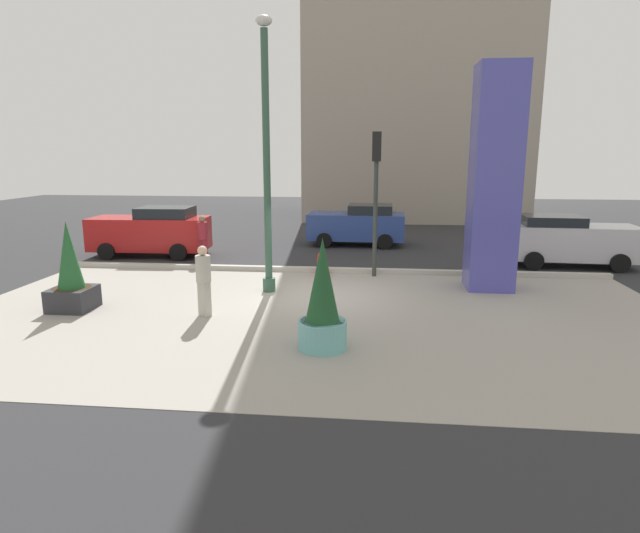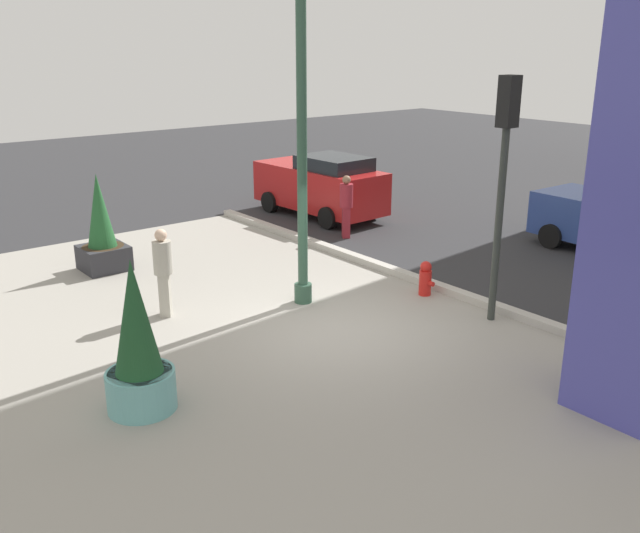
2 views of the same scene
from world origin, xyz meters
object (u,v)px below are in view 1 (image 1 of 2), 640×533
(potted_plant_by_pillar, at_px, (322,304))
(pedestrian_crossing, at_px, (204,277))
(fire_hydrant, at_px, (321,264))
(pedestrian_on_sidewalk, at_px, (203,237))
(lamp_post, at_px, (267,163))
(art_pillar_blue, at_px, (494,180))
(traffic_light_far_side, at_px, (376,180))
(car_curb_east, at_px, (152,231))
(car_intersection, at_px, (358,225))
(potted_plant_near_right, at_px, (71,275))
(car_curb_west, at_px, (568,240))

(potted_plant_by_pillar, distance_m, pedestrian_crossing, 3.64)
(fire_hydrant, relative_size, pedestrian_on_sidewalk, 0.44)
(lamp_post, bearing_deg, art_pillar_blue, 9.31)
(traffic_light_far_side, bearing_deg, car_curb_east, 162.90)
(art_pillar_blue, xyz_separation_m, car_intersection, (-4.11, 7.25, -2.28))
(art_pillar_blue, bearing_deg, potted_plant_near_right, -162.79)
(potted_plant_by_pillar, relative_size, fire_hydrant, 3.07)
(art_pillar_blue, height_order, potted_plant_by_pillar, art_pillar_blue)
(potted_plant_near_right, xyz_separation_m, traffic_light_far_side, (7.62, 4.63, 2.18))
(lamp_post, bearing_deg, car_curb_west, 25.43)
(fire_hydrant, relative_size, car_intersection, 0.18)
(art_pillar_blue, distance_m, pedestrian_crossing, 8.55)
(car_curb_east, relative_size, pedestrian_on_sidewalk, 2.62)
(potted_plant_by_pillar, distance_m, car_intersection, 12.77)
(pedestrian_crossing, bearing_deg, art_pillar_blue, 25.67)
(car_curb_west, bearing_deg, art_pillar_blue, -133.44)
(lamp_post, height_order, car_curb_west, lamp_post)
(potted_plant_near_right, height_order, pedestrian_crossing, potted_plant_near_right)
(art_pillar_blue, height_order, car_curb_west, art_pillar_blue)
(lamp_post, relative_size, art_pillar_blue, 1.17)
(potted_plant_by_pillar, distance_m, traffic_light_far_side, 7.15)
(traffic_light_far_side, bearing_deg, lamp_post, -142.86)
(art_pillar_blue, height_order, pedestrian_on_sidewalk, art_pillar_blue)
(car_curb_east, bearing_deg, lamp_post, -41.44)
(car_curb_west, relative_size, pedestrian_crossing, 2.57)
(pedestrian_on_sidewalk, bearing_deg, potted_plant_near_right, -102.46)
(car_curb_west, distance_m, car_curb_east, 15.35)
(potted_plant_by_pillar, bearing_deg, art_pillar_blue, 51.63)
(art_pillar_blue, distance_m, pedestrian_on_sidewalk, 10.25)
(traffic_light_far_side, bearing_deg, fire_hydrant, -179.68)
(fire_hydrant, bearing_deg, car_curb_west, 15.63)
(car_intersection, bearing_deg, car_curb_west, -25.87)
(potted_plant_by_pillar, height_order, pedestrian_on_sidewalk, potted_plant_by_pillar)
(fire_hydrant, bearing_deg, pedestrian_crossing, -116.20)
(lamp_post, distance_m, car_curb_west, 11.16)
(fire_hydrant, relative_size, car_curb_east, 0.17)
(lamp_post, bearing_deg, potted_plant_by_pillar, -65.90)
(lamp_post, bearing_deg, car_curb_east, 138.56)
(potted_plant_by_pillar, relative_size, pedestrian_on_sidewalk, 1.35)
(lamp_post, distance_m, car_curb_east, 7.90)
(traffic_light_far_side, xyz_separation_m, car_curb_east, (-8.58, 2.64, -2.13))
(fire_hydrant, distance_m, pedestrian_on_sidewalk, 4.83)
(car_curb_east, bearing_deg, car_intersection, 23.37)
(fire_hydrant, bearing_deg, pedestrian_on_sidewalk, 159.80)
(lamp_post, bearing_deg, fire_hydrant, 60.68)
(lamp_post, height_order, traffic_light_far_side, lamp_post)
(potted_plant_by_pillar, bearing_deg, traffic_light_far_side, 81.49)
(potted_plant_near_right, distance_m, car_curb_west, 15.99)
(art_pillar_blue, height_order, traffic_light_far_side, art_pillar_blue)
(lamp_post, height_order, pedestrian_crossing, lamp_post)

